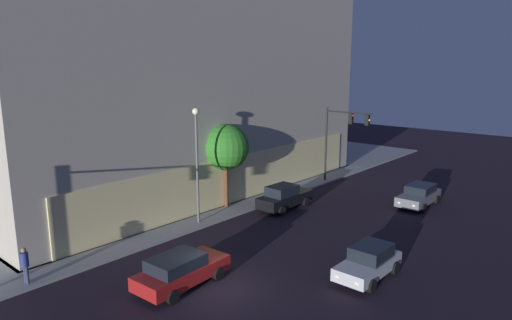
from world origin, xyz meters
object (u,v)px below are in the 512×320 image
at_px(traffic_light_far_corner, 342,130).
at_px(car_red, 181,270).
at_px(street_lamp_sidewalk, 197,151).
at_px(car_grey, 419,195).
at_px(sidewalk_tree, 226,147).
at_px(car_silver, 369,262).
at_px(car_black, 284,197).
at_px(pedestrian_waiting, 25,262).
at_px(modern_building, 122,64).

xyz_separation_m(traffic_light_far_corner, car_red, (-21.30, -3.96, -4.01)).
height_order(street_lamp_sidewalk, car_grey, street_lamp_sidewalk).
bearing_deg(traffic_light_far_corner, sidewalk_tree, 166.26).
bearing_deg(car_grey, car_red, 169.59).
height_order(traffic_light_far_corner, car_silver, traffic_light_far_corner).
xyz_separation_m(traffic_light_far_corner, car_black, (-8.72, -0.47, -3.93)).
distance_m(traffic_light_far_corner, car_silver, 18.33).
bearing_deg(pedestrian_waiting, car_red, -48.41).
height_order(sidewalk_tree, pedestrian_waiting, sidewalk_tree).
height_order(street_lamp_sidewalk, car_black, street_lamp_sidewalk).
distance_m(sidewalk_tree, pedestrian_waiting, 15.17).
bearing_deg(car_red, car_grey, -10.41).
height_order(modern_building, street_lamp_sidewalk, modern_building).
distance_m(pedestrian_waiting, car_red, 7.29).
bearing_deg(sidewalk_tree, car_black, -50.74).
distance_m(pedestrian_waiting, car_black, 17.52).
bearing_deg(modern_building, car_red, -117.92).
height_order(sidewalk_tree, car_silver, sidewalk_tree).
bearing_deg(car_red, modern_building, 62.08).
height_order(car_black, car_grey, car_black).
bearing_deg(car_silver, traffic_light_far_corner, 34.98).
distance_m(car_black, car_grey, 10.09).
xyz_separation_m(modern_building, pedestrian_waiting, (-16.43, -16.43, -9.12)).
distance_m(modern_building, car_black, 20.70).
height_order(street_lamp_sidewalk, car_silver, street_lamp_sidewalk).
bearing_deg(street_lamp_sidewalk, car_grey, -34.76).
height_order(sidewalk_tree, car_red, sidewalk_tree).
bearing_deg(car_black, modern_building, 93.06).
bearing_deg(pedestrian_waiting, street_lamp_sidewalk, 1.45).
xyz_separation_m(street_lamp_sidewalk, car_grey, (13.48, -9.35, -4.09)).
xyz_separation_m(street_lamp_sidewalk, pedestrian_waiting, (-11.10, -0.28, -3.68)).
xyz_separation_m(car_black, car_grey, (7.17, -7.11, -0.09)).
xyz_separation_m(traffic_light_far_corner, car_silver, (-14.66, -10.25, -4.01)).
relative_size(street_lamp_sidewalk, car_silver, 1.84).
xyz_separation_m(street_lamp_sidewalk, car_red, (-6.27, -5.73, -4.08)).
distance_m(car_silver, car_grey, 13.37).
xyz_separation_m(pedestrian_waiting, car_silver, (11.48, -11.74, -0.40)).
relative_size(traffic_light_far_corner, pedestrian_waiting, 3.64).
bearing_deg(modern_building, sidewalk_tree, -96.34).
height_order(car_silver, car_black, car_black).
relative_size(car_red, car_grey, 1.06).
distance_m(car_red, car_silver, 9.15).
bearing_deg(car_grey, modern_building, 107.72).
bearing_deg(pedestrian_waiting, car_grey, -20.26).
bearing_deg(street_lamp_sidewalk, car_red, -137.58).
bearing_deg(sidewalk_tree, pedestrian_waiting, -174.97).
distance_m(street_lamp_sidewalk, sidewalk_tree, 3.80).
distance_m(modern_building, traffic_light_far_corner, 21.11).
bearing_deg(car_silver, pedestrian_waiting, 134.35).
distance_m(sidewalk_tree, car_black, 5.56).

